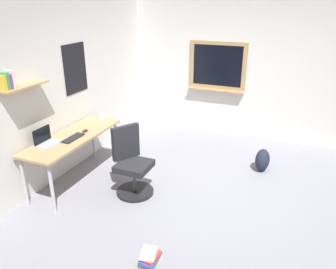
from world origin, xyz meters
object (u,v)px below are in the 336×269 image
(coffee_mug, at_px, (102,117))
(keyboard, at_px, (73,138))
(computer_mouse, at_px, (85,131))
(book_stack_on_floor, at_px, (150,259))
(laptop, at_px, (46,140))
(backpack, at_px, (262,160))
(office_chair, at_px, (132,165))
(desk, at_px, (73,140))

(coffee_mug, bearing_deg, keyboard, -176.50)
(computer_mouse, bearing_deg, coffee_mug, 5.31)
(coffee_mug, height_order, book_stack_on_floor, coffee_mug)
(laptop, bearing_deg, computer_mouse, -20.35)
(coffee_mug, xyz_separation_m, book_stack_on_floor, (-1.86, -1.73, -0.69))
(computer_mouse, xyz_separation_m, book_stack_on_floor, (-1.33, -1.68, -0.66))
(laptop, xyz_separation_m, backpack, (1.77, -2.65, -0.60))
(backpack, relative_size, book_stack_on_floor, 1.46)
(keyboard, bearing_deg, coffee_mug, 3.50)
(office_chair, height_order, book_stack_on_floor, office_chair)
(laptop, bearing_deg, backpack, -56.19)
(keyboard, height_order, computer_mouse, computer_mouse)
(office_chair, bearing_deg, computer_mouse, 80.28)
(coffee_mug, distance_m, backpack, 2.64)
(computer_mouse, bearing_deg, backpack, -63.76)
(laptop, relative_size, coffee_mug, 3.37)
(computer_mouse, bearing_deg, keyboard, 180.00)
(office_chair, bearing_deg, desk, 93.35)
(keyboard, distance_m, backpack, 2.90)
(backpack, bearing_deg, desk, 119.13)
(keyboard, distance_m, book_stack_on_floor, 2.08)
(office_chair, bearing_deg, laptop, 112.21)
(keyboard, relative_size, coffee_mug, 4.02)
(desk, bearing_deg, computer_mouse, -20.08)
(office_chair, height_order, coffee_mug, office_chair)
(office_chair, bearing_deg, book_stack_on_floor, -144.69)
(laptop, bearing_deg, keyboard, -36.00)
(book_stack_on_floor, bearing_deg, desk, 57.10)
(computer_mouse, height_order, book_stack_on_floor, computer_mouse)
(laptop, xyz_separation_m, computer_mouse, (0.57, -0.21, -0.04))
(office_chair, bearing_deg, keyboard, 99.26)
(office_chair, distance_m, laptop, 1.19)
(laptop, bearing_deg, office_chair, -67.79)
(keyboard, relative_size, backpack, 1.04)
(laptop, height_order, coffee_mug, laptop)
(laptop, relative_size, computer_mouse, 2.98)
(desk, xyz_separation_m, keyboard, (-0.08, -0.07, 0.08))
(book_stack_on_floor, bearing_deg, office_chair, 35.31)
(laptop, distance_m, book_stack_on_floor, 2.15)
(laptop, height_order, keyboard, laptop)
(desk, relative_size, office_chair, 1.76)
(coffee_mug, bearing_deg, backpack, -75.07)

